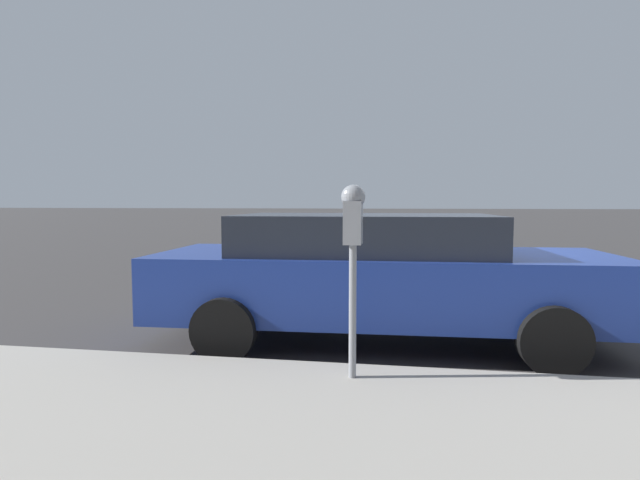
{
  "coord_description": "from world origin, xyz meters",
  "views": [
    {
      "loc": [
        -6.45,
        0.6,
        1.57
      ],
      "look_at": [
        -2.41,
        1.25,
        1.25
      ],
      "focal_mm": 28.0,
      "sensor_mm": 36.0,
      "label": 1
    }
  ],
  "objects": [
    {
      "name": "ground_plane",
      "position": [
        0.0,
        0.0,
        0.0
      ],
      "size": [
        220.0,
        220.0,
        0.0
      ],
      "primitive_type": "plane",
      "color": "#3D3A3A"
    },
    {
      "name": "parking_meter",
      "position": [
        -2.54,
        0.97,
        1.34
      ],
      "size": [
        0.21,
        0.19,
        1.54
      ],
      "color": "gray",
      "rests_on": "sidewalk"
    },
    {
      "name": "car_blue",
      "position": [
        -0.91,
        0.83,
        0.77
      ],
      "size": [
        2.16,
        5.01,
        1.43
      ],
      "rotation": [
        0.0,
        0.0,
        3.18
      ],
      "color": "navy",
      "rests_on": "ground_plane"
    }
  ]
}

